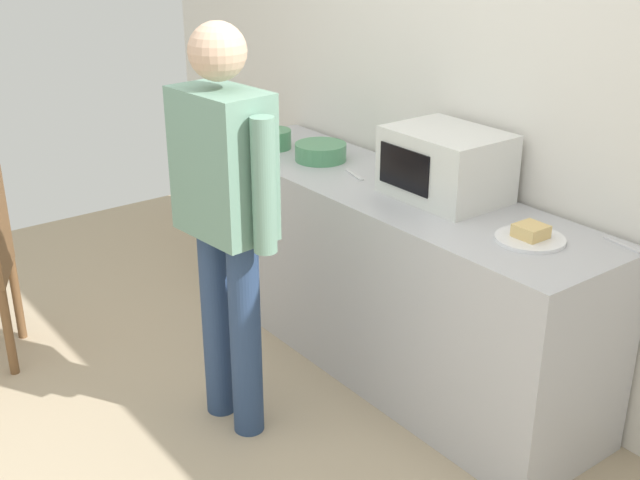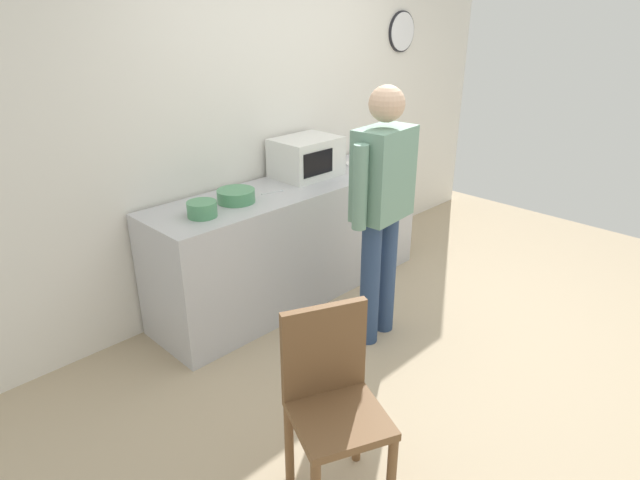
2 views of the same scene
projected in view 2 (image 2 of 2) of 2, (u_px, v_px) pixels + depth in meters
ground_plane at (433, 344)px, 3.70m from camera, size 6.00×6.00×0.00m
back_wall at (275, 121)px, 4.21m from camera, size 5.40×0.13×2.60m
kitchen_counter at (293, 241)px, 4.18m from camera, size 2.31×0.62×0.90m
microwave at (306, 157)px, 4.18m from camera, size 0.50×0.39×0.30m
sandwich_plate at (361, 162)px, 4.53m from camera, size 0.27×0.27×0.07m
salad_bowl at (236, 196)px, 3.65m from camera, size 0.26×0.26×0.09m
cereal_bowl at (202, 209)px, 3.40m from camera, size 0.19×0.19×0.10m
fork_utensil at (358, 154)px, 4.85m from camera, size 0.17×0.04×0.01m
spoon_utensil at (272, 192)px, 3.85m from camera, size 0.17×0.06×0.01m
person_standing at (382, 199)px, 3.41m from camera, size 0.59×0.28×1.71m
wooden_chair at (333, 398)px, 2.40m from camera, size 0.53×0.53×0.94m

